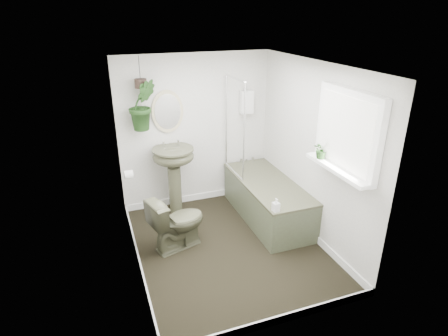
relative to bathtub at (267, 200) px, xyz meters
name	(u,v)px	position (x,y,z in m)	size (l,w,h in m)	color
floor	(228,247)	(-0.80, -0.50, -0.30)	(2.30, 2.80, 0.02)	black
ceiling	(229,64)	(-0.80, -0.50, 2.02)	(2.30, 2.80, 0.02)	white
wall_back	(195,131)	(-0.80, 0.91, 0.86)	(2.30, 0.02, 2.30)	silver
wall_front	(286,224)	(-0.80, -1.91, 0.86)	(2.30, 0.02, 2.30)	silver
wall_left	(129,179)	(-1.96, -0.50, 0.86)	(0.02, 2.80, 2.30)	silver
wall_right	(313,153)	(0.36, -0.50, 0.86)	(0.02, 2.80, 2.30)	silver
skirting	(228,243)	(-0.80, -0.50, -0.24)	(2.30, 2.80, 0.10)	white
bathtub	(267,200)	(0.00, 0.00, 0.00)	(0.72, 1.72, 0.58)	#484934
bath_screen	(235,128)	(-0.33, 0.49, 0.99)	(0.04, 0.72, 1.40)	silver
shower_box	(247,102)	(0.00, 0.84, 1.26)	(0.20, 0.10, 0.35)	white
oval_mirror	(168,112)	(-1.21, 0.87, 1.21)	(0.46, 0.03, 0.62)	#C3B58C
wall_sconce	(140,121)	(-1.61, 0.86, 1.11)	(0.04, 0.04, 0.22)	black
toilet_roll_holder	(129,175)	(-1.90, 0.20, 0.61)	(0.11, 0.11, 0.11)	white
window_recess	(348,132)	(0.29, -1.20, 1.36)	(0.08, 1.00, 0.90)	white
window_sill	(337,169)	(0.22, -1.20, 0.94)	(0.18, 1.00, 0.04)	white
window_blinds	(344,132)	(0.24, -1.20, 1.36)	(0.01, 0.86, 0.76)	white
toilet	(177,222)	(-1.40, -0.27, 0.07)	(0.40, 0.71, 0.72)	#484934
pedestal_sink	(175,180)	(-1.21, 0.65, 0.22)	(0.60, 0.51, 1.02)	#484934
sill_plant	(322,149)	(0.20, -0.90, 1.07)	(0.19, 0.17, 0.21)	black
hanging_plant	(143,105)	(-1.58, 0.75, 1.36)	(0.38, 0.31, 0.70)	black
soap_bottle	(276,205)	(-0.29, -0.79, 0.38)	(0.08, 0.08, 0.17)	#2D2020
hanging_pot	(141,83)	(-1.58, 0.75, 1.65)	(0.16, 0.16, 0.12)	#31231D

